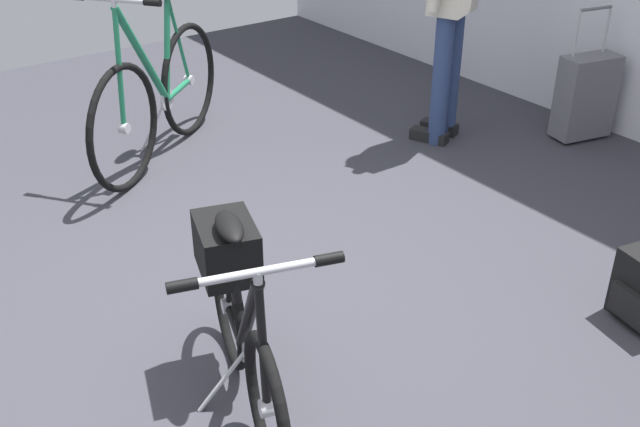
% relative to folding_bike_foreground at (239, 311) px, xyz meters
% --- Properties ---
extents(ground_plane, '(8.04, 8.04, 0.00)m').
position_rel_folding_bike_foreground_xyz_m(ground_plane, '(-0.28, 0.23, -0.37)').
color(ground_plane, '#38383F').
extents(folding_bike_foreground, '(1.03, 0.54, 0.76)m').
position_rel_folding_bike_foreground_xyz_m(folding_bike_foreground, '(0.00, 0.00, 0.00)').
color(folding_bike_foreground, black).
rests_on(folding_bike_foreground, ground_plane).
extents(display_bike_left, '(0.95, 1.24, 1.06)m').
position_rel_folding_bike_foreground_xyz_m(display_bike_left, '(-2.06, 0.68, 0.02)').
color(display_bike_left, black).
rests_on(display_bike_left, ground_plane).
extents(rolling_suitcase, '(0.26, 0.39, 0.83)m').
position_rel_folding_bike_foreground_xyz_m(rolling_suitcase, '(-0.75, 2.97, -0.09)').
color(rolling_suitcase, slate).
rests_on(rolling_suitcase, ground_plane).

